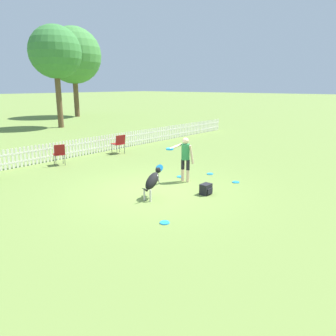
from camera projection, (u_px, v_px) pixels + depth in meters
ground_plane at (156, 190)px, 10.38m from camera, size 240.00×240.00×0.00m
handler_person at (185, 155)px, 11.06m from camera, size 0.98×0.52×1.53m
leaping_dog at (153, 180)px, 9.52m from camera, size 1.04×0.41×0.94m
frisbee_near_handler at (165, 223)px, 7.91m from camera, size 0.24×0.24×0.02m
frisbee_near_dog at (236, 182)px, 11.20m from camera, size 0.24×0.24×0.02m
frisbee_midfield at (210, 174)px, 12.25m from camera, size 0.24×0.24×0.02m
frisbee_far_scatter at (180, 177)px, 11.87m from camera, size 0.24×0.24×0.02m
backpack_on_grass at (206, 189)px, 9.96m from camera, size 0.34×0.30×0.33m
picket_fence at (51, 152)px, 14.19m from camera, size 27.13×0.04×0.81m
folding_chair_center at (119, 142)px, 15.74m from camera, size 0.59×0.60×0.92m
folding_chair_green_right at (59, 153)px, 13.43m from camera, size 0.55×0.57×0.90m
tree_left_grove at (73, 56)px, 32.97m from camera, size 5.59×5.59×8.92m
tree_right_grove at (55, 52)px, 24.34m from camera, size 3.88×3.88×7.57m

